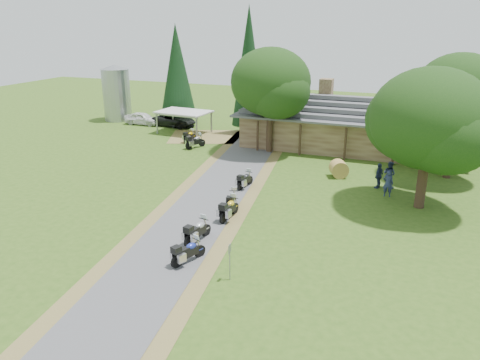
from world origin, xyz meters
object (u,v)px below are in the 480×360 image
at_px(silo, 116,93).
at_px(motorcycle_row_b, 198,230).
at_px(motorcycle_row_c, 229,208).
at_px(car_white_sedan, 142,117).
at_px(motorcycle_row_a, 188,251).
at_px(motorcycle_carport_a, 190,136).
at_px(car_dark_suv, 174,117).
at_px(lodge, 354,122).
at_px(motorcycle_row_d, 232,200).
at_px(motorcycle_row_e, 245,179).
at_px(motorcycle_carport_b, 195,141).
at_px(carport, 184,122).
at_px(hay_bale, 339,169).

distance_m(silo, motorcycle_row_b, 35.08).
bearing_deg(silo, motorcycle_row_c, -43.21).
height_order(car_white_sedan, motorcycle_row_a, car_white_sedan).
bearing_deg(motorcycle_carport_a, car_dark_suv, 46.64).
xyz_separation_m(lodge, motorcycle_row_a, (-4.28, -25.59, -1.79)).
distance_m(motorcycle_row_d, motorcycle_row_e, 4.23).
relative_size(motorcycle_row_d, motorcycle_carport_b, 0.95).
xyz_separation_m(car_dark_suv, motorcycle_row_d, (15.44, -20.31, -0.41)).
height_order(car_white_sedan, motorcycle_row_e, car_white_sedan).
height_order(carport, motorcycle_row_b, carport).
relative_size(car_white_sedan, car_dark_suv, 0.97).
height_order(silo, motorcycle_row_e, silo).
relative_size(motorcycle_row_a, motorcycle_carport_a, 1.07).
height_order(motorcycle_row_c, motorcycle_carport_a, motorcycle_row_c).
height_order(motorcycle_row_b, motorcycle_row_e, motorcycle_row_b).
xyz_separation_m(motorcycle_row_e, motorcycle_carport_b, (-8.28, 8.55, 0.05)).
distance_m(motorcycle_row_d, hay_bale, 10.42).
xyz_separation_m(lodge, motorcycle_row_d, (-4.85, -18.39, -1.80)).
height_order(carport, motorcycle_carport_a, carport).
height_order(carport, motorcycle_carport_b, carport).
relative_size(car_dark_suv, hay_bale, 4.20).
bearing_deg(motorcycle_carport_a, carport, 41.26).
relative_size(lodge, motorcycle_row_d, 11.19).
relative_size(silo, motorcycle_row_a, 3.42).
distance_m(lodge, motorcycle_row_d, 19.10).
relative_size(motorcycle_row_a, motorcycle_row_e, 1.03).
height_order(motorcycle_carport_b, hay_bale, motorcycle_carport_b).
bearing_deg(car_dark_suv, car_white_sedan, 103.79).
bearing_deg(motorcycle_row_a, motorcycle_row_d, 26.72).
bearing_deg(lodge, car_white_sedan, 176.68).
xyz_separation_m(motorcycle_row_b, hay_bale, (5.23, 13.97, -0.03)).
xyz_separation_m(motorcycle_row_e, hay_bale, (5.89, 4.86, 0.02)).
height_order(car_dark_suv, motorcycle_row_e, car_dark_suv).
bearing_deg(motorcycle_row_e, lodge, -13.07).
distance_m(car_dark_suv, motorcycle_row_b, 29.59).
height_order(motorcycle_row_b, motorcycle_carport_a, motorcycle_row_b).
bearing_deg(car_white_sedan, silo, 72.52).
bearing_deg(motorcycle_row_b, motorcycle_row_e, 14.17).
relative_size(lodge, motorcycle_row_b, 10.55).
relative_size(silo, motorcycle_carport_b, 3.24).
distance_m(motorcycle_row_c, motorcycle_carport_a, 19.44).
relative_size(motorcycle_carport_a, hay_bale, 1.35).
relative_size(lodge, motorcycle_carport_b, 10.59).
relative_size(carport, motorcycle_row_c, 2.63).
height_order(lodge, motorcycle_carport_a, lodge).
bearing_deg(motorcycle_row_e, motorcycle_row_d, -162.46).
distance_m(motorcycle_row_c, motorcycle_row_d, 1.45).
height_order(carport, car_dark_suv, carport).
bearing_deg(motorcycle_row_c, lodge, -9.07).
bearing_deg(motorcycle_row_c, carport, 38.14).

